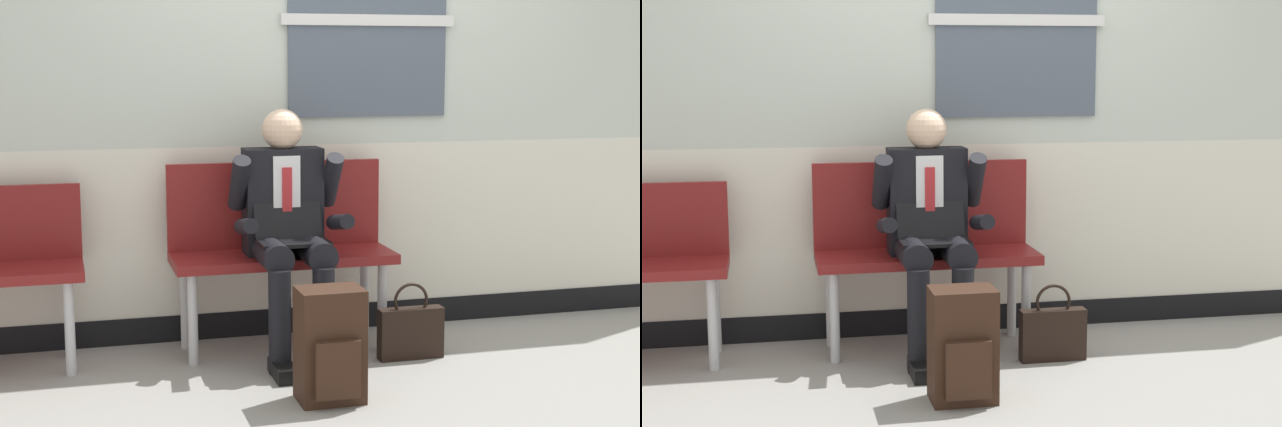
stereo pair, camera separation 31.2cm
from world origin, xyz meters
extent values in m
plane|color=gray|center=(0.00, 0.00, 0.00)|extent=(18.00, 18.00, 0.00)
cube|color=silver|center=(0.00, 0.62, 0.60)|extent=(5.36, 0.12, 0.91)
cube|color=black|center=(0.00, 0.62, 0.07)|extent=(5.36, 0.14, 0.14)
cube|color=#4C5666|center=(0.26, 0.55, 1.73)|extent=(0.90, 0.02, 1.05)
cube|color=silver|center=(0.26, 0.54, 1.73)|extent=(0.98, 0.03, 0.06)
cube|color=maroon|center=(-0.29, 0.27, 0.49)|extent=(1.16, 0.42, 0.05)
cube|color=maroon|center=(-0.29, 0.45, 0.75)|extent=(1.16, 0.04, 0.46)
cylinder|color=#B7B7BC|center=(-0.79, 0.12, 0.23)|extent=(0.05, 0.05, 0.47)
cylinder|color=#B7B7BC|center=(-0.79, 0.42, 0.23)|extent=(0.05, 0.05, 0.47)
cylinder|color=#B7B7BC|center=(0.21, 0.12, 0.23)|extent=(0.05, 0.05, 0.47)
cylinder|color=#B7B7BC|center=(0.21, 0.42, 0.23)|extent=(0.05, 0.05, 0.47)
cylinder|color=#B7B7BC|center=(-1.38, 0.12, 0.23)|extent=(0.05, 0.05, 0.47)
cylinder|color=#B7B7BC|center=(-1.38, 0.42, 0.23)|extent=(0.05, 0.05, 0.47)
cylinder|color=black|center=(-0.40, 0.06, 0.56)|extent=(0.15, 0.40, 0.15)
cylinder|color=black|center=(-0.40, -0.13, 0.26)|extent=(0.11, 0.11, 0.52)
cube|color=black|center=(-0.40, -0.19, 0.04)|extent=(0.10, 0.26, 0.07)
cylinder|color=black|center=(-0.18, 0.06, 0.56)|extent=(0.15, 0.40, 0.15)
cylinder|color=black|center=(-0.18, -0.13, 0.26)|extent=(0.11, 0.11, 0.52)
cube|color=black|center=(-0.18, -0.19, 0.04)|extent=(0.10, 0.26, 0.07)
cube|color=black|center=(-0.29, 0.27, 0.79)|extent=(0.40, 0.18, 0.55)
cube|color=silver|center=(-0.29, 0.17, 0.84)|extent=(0.14, 0.01, 0.38)
cube|color=#B22328|center=(-0.29, 0.16, 0.81)|extent=(0.05, 0.01, 0.33)
sphere|color=beige|center=(-0.29, 0.27, 1.16)|extent=(0.21, 0.21, 0.21)
cylinder|color=black|center=(-0.53, 0.20, 0.90)|extent=(0.09, 0.25, 0.30)
cylinder|color=black|center=(-0.53, 0.03, 0.71)|extent=(0.08, 0.27, 0.12)
cylinder|color=black|center=(-0.05, 0.20, 0.90)|extent=(0.09, 0.25, 0.30)
cylinder|color=black|center=(-0.05, 0.03, 0.71)|extent=(0.08, 0.27, 0.12)
cube|color=black|center=(-0.29, 0.03, 0.62)|extent=(0.35, 0.22, 0.02)
cube|color=black|center=(-0.29, 0.16, 0.73)|extent=(0.35, 0.08, 0.21)
cube|color=#331E14|center=(-0.27, -0.56, 0.26)|extent=(0.29, 0.21, 0.52)
cube|color=#331E14|center=(-0.27, -0.68, 0.18)|extent=(0.20, 0.04, 0.26)
cube|color=black|center=(0.30, -0.07, 0.13)|extent=(0.34, 0.08, 0.26)
torus|color=black|center=(0.30, -0.07, 0.30)|extent=(0.18, 0.02, 0.18)
camera|label=1|loc=(-1.41, -4.56, 1.51)|focal=54.36mm
camera|label=2|loc=(-1.11, -4.64, 1.51)|focal=54.36mm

